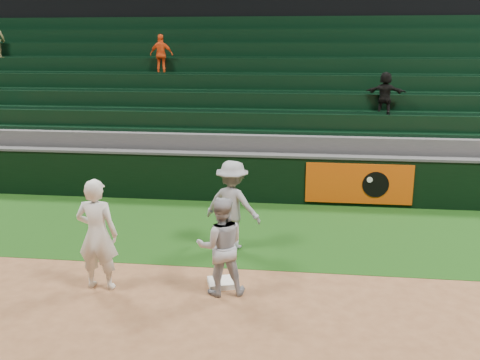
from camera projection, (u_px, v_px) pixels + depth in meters
name	position (u px, v px, depth m)	size (l,w,h in m)	color
ground	(199.00, 290.00, 8.82)	(70.00, 70.00, 0.00)	brown
foul_grass	(226.00, 229.00, 11.70)	(36.00, 4.20, 0.01)	#13380E
first_base	(221.00, 283.00, 8.97)	(0.42, 0.42, 0.09)	white
first_baseman	(97.00, 234.00, 8.68)	(0.68, 0.45, 1.87)	white
baserunner	(221.00, 246.00, 8.52)	(0.79, 0.61, 1.62)	#ADAFB8
base_coach	(232.00, 205.00, 10.41)	(1.14, 0.65, 1.76)	#91939D
field_wall	(240.00, 177.00, 13.66)	(36.00, 0.45, 1.25)	black
stadium_seating	(254.00, 116.00, 17.02)	(36.00, 5.95, 4.85)	#3E3E41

